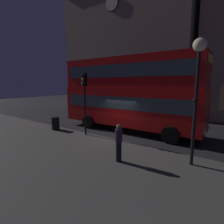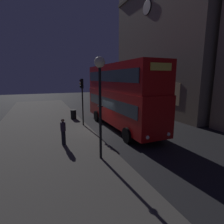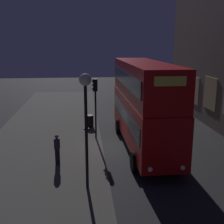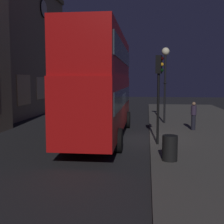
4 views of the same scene
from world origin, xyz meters
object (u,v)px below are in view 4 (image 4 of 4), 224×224
object	(u,v)px
double_decker_bus	(101,82)
traffic_light_near_kerb	(159,81)
pedestrian	(194,116)
traffic_light_far_side	(87,84)
litter_bin	(170,148)
street_lamp	(165,66)

from	to	relation	value
double_decker_bus	traffic_light_near_kerb	size ratio (longest dim) A/B	2.63
pedestrian	traffic_light_far_side	bearing A→B (deg)	-39.98
litter_bin	traffic_light_near_kerb	bearing A→B (deg)	7.00
street_lamp	litter_bin	size ratio (longest dim) A/B	5.45
traffic_light_far_side	pedestrian	bearing A→B (deg)	48.85
double_decker_bus	pedestrian	world-z (taller)	double_decker_bus
traffic_light_near_kerb	traffic_light_far_side	bearing A→B (deg)	39.25
traffic_light_near_kerb	pedestrian	size ratio (longest dim) A/B	2.43
litter_bin	pedestrian	bearing A→B (deg)	-15.18
litter_bin	double_decker_bus	bearing A→B (deg)	36.94
double_decker_bus	traffic_light_far_side	size ratio (longest dim) A/B	2.79
traffic_light_near_kerb	double_decker_bus	bearing A→B (deg)	74.78
street_lamp	litter_bin	xyz separation A→B (m)	(-10.04, 0.35, -3.59)
street_lamp	traffic_light_far_side	bearing A→B (deg)	53.57
traffic_light_near_kerb	pedestrian	world-z (taller)	traffic_light_near_kerb
traffic_light_far_side	pedestrian	distance (m)	11.45
traffic_light_far_side	litter_bin	bearing A→B (deg)	24.72
traffic_light_near_kerb	litter_bin	xyz separation A→B (m)	(-2.88, -0.35, -2.55)
street_lamp	traffic_light_near_kerb	bearing A→B (deg)	174.41
double_decker_bus	litter_bin	world-z (taller)	double_decker_bus
traffic_light_near_kerb	litter_bin	bearing A→B (deg)	-159.98
pedestrian	litter_bin	xyz separation A→B (m)	(-7.23, 1.96, -0.41)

